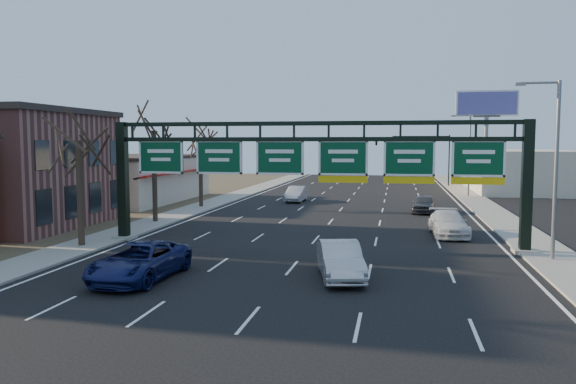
% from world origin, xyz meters
% --- Properties ---
extents(ground, '(160.00, 160.00, 0.00)m').
position_xyz_m(ground, '(0.00, 0.00, 0.00)').
color(ground, black).
rests_on(ground, ground).
extents(sidewalk_left, '(3.00, 120.00, 0.12)m').
position_xyz_m(sidewalk_left, '(-12.80, 20.00, 0.06)').
color(sidewalk_left, gray).
rests_on(sidewalk_left, ground).
extents(sidewalk_right, '(3.00, 120.00, 0.12)m').
position_xyz_m(sidewalk_right, '(12.80, 20.00, 0.06)').
color(sidewalk_right, gray).
rests_on(sidewalk_right, ground).
extents(dirt_strip_left, '(21.00, 120.00, 0.06)m').
position_xyz_m(dirt_strip_left, '(-25.00, 20.00, 0.03)').
color(dirt_strip_left, '#473D2B').
rests_on(dirt_strip_left, ground).
extents(lane_markings, '(21.60, 120.00, 0.01)m').
position_xyz_m(lane_markings, '(0.00, 20.00, 0.01)').
color(lane_markings, white).
rests_on(lane_markings, ground).
extents(sign_gantry, '(24.60, 1.20, 7.20)m').
position_xyz_m(sign_gantry, '(0.16, 8.00, 4.63)').
color(sign_gantry, black).
rests_on(sign_gantry, ground).
extents(brick_block, '(10.40, 12.40, 8.30)m').
position_xyz_m(brick_block, '(-21.50, 11.00, 4.16)').
color(brick_block, '#8E514D').
rests_on(brick_block, ground).
extents(cream_strip, '(10.90, 18.40, 4.70)m').
position_xyz_m(cream_strip, '(-21.48, 29.00, 2.36)').
color(cream_strip, beige).
rests_on(cream_strip, ground).
extents(building_right_distant, '(12.00, 20.00, 5.00)m').
position_xyz_m(building_right_distant, '(20.00, 50.00, 2.50)').
color(building_right_distant, beige).
rests_on(building_right_distant, ground).
extents(tree_gantry, '(3.60, 3.60, 8.48)m').
position_xyz_m(tree_gantry, '(-12.80, 5.00, 7.11)').
color(tree_gantry, '#30261A').
rests_on(tree_gantry, sidewalk_left).
extents(tree_mid, '(3.60, 3.60, 9.24)m').
position_xyz_m(tree_mid, '(-12.80, 15.00, 7.85)').
color(tree_mid, '#30261A').
rests_on(tree_mid, sidewalk_left).
extents(tree_far, '(3.60, 3.60, 8.86)m').
position_xyz_m(tree_far, '(-12.80, 25.00, 7.48)').
color(tree_far, '#30261A').
rests_on(tree_far, sidewalk_left).
extents(streetlight_near, '(2.15, 0.22, 9.00)m').
position_xyz_m(streetlight_near, '(12.47, 6.00, 5.08)').
color(streetlight_near, slate).
rests_on(streetlight_near, sidewalk_right).
extents(streetlight_far, '(2.15, 0.22, 9.00)m').
position_xyz_m(streetlight_far, '(12.47, 40.00, 5.08)').
color(streetlight_far, slate).
rests_on(streetlight_far, sidewalk_right).
extents(billboard_right, '(7.00, 0.50, 12.00)m').
position_xyz_m(billboard_right, '(15.00, 44.98, 9.06)').
color(billboard_right, slate).
rests_on(billboard_right, ground).
extents(traffic_signal_mast, '(10.16, 0.54, 7.00)m').
position_xyz_m(traffic_signal_mast, '(5.69, 55.00, 5.50)').
color(traffic_signal_mast, black).
rests_on(traffic_signal_mast, ground).
extents(car_blue_suv, '(3.00, 5.96, 1.62)m').
position_xyz_m(car_blue_suv, '(-6.10, -1.48, 0.81)').
color(car_blue_suv, '#121950').
rests_on(car_blue_suv, ground).
extents(car_silver_sedan, '(2.74, 5.13, 1.61)m').
position_xyz_m(car_silver_sedan, '(2.45, 0.42, 0.80)').
color(car_silver_sedan, '#B6B7BB').
rests_on(car_silver_sedan, ground).
extents(car_white_wagon, '(2.48, 5.48, 1.56)m').
position_xyz_m(car_white_wagon, '(8.15, 13.12, 0.78)').
color(car_white_wagon, silver).
rests_on(car_white_wagon, ground).
extents(car_grey_far, '(2.17, 4.60, 1.52)m').
position_xyz_m(car_grey_far, '(7.13, 24.95, 0.76)').
color(car_grey_far, '#3F4044').
rests_on(car_grey_far, ground).
extents(car_silver_distant, '(1.79, 4.73, 1.54)m').
position_xyz_m(car_silver_distant, '(-5.09, 31.79, 0.77)').
color(car_silver_distant, '#B6B6BB').
rests_on(car_silver_distant, ground).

